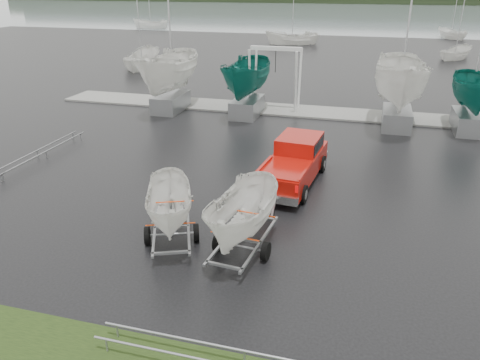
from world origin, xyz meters
TOP-DOWN VIEW (x-y plane):
  - ground_plane at (0.00, 0.00)m, footprint 120.00×120.00m
  - lake at (0.00, 100.00)m, footprint 300.00×300.00m
  - dock at (0.00, 13.00)m, footprint 30.00×3.00m
  - pickup_truck at (3.35, 1.51)m, footprint 2.43×5.63m
  - trailer_hitched at (2.75, -4.68)m, footprint 1.83×3.70m
  - trailer_parked at (0.23, -4.55)m, footprint 2.47×3.78m
  - boat_hoist at (0.10, 13.00)m, footprint 3.30×2.18m
  - keelboat_0 at (-6.47, 11.00)m, footprint 2.76×3.20m
  - keelboat_1 at (-1.30, 11.20)m, footprint 2.48×3.20m
  - keelboat_2 at (7.81, 11.00)m, footprint 2.98×3.20m
  - keelboat_3 at (11.76, 11.30)m, footprint 2.16×3.20m
  - mast_rack_0 at (-9.00, 1.00)m, footprint 0.56×6.50m
  - mast_rack_2 at (4.00, -9.50)m, footprint 7.00×0.56m
  - moored_boat_0 at (-15.81, 25.56)m, footprint 3.10×3.16m
  - moored_boat_1 at (-4.58, 47.45)m, footprint 3.36×3.31m
  - moored_boat_2 at (14.78, 39.74)m, footprint 2.97×2.99m
  - moored_boat_3 at (16.94, 60.51)m, footprint 3.08×3.10m
  - moored_boat_4 at (-32.87, 63.31)m, footprint 2.69×2.63m

SIDE VIEW (x-z plane):
  - lake at x=0.00m, z-range -0.01..-0.01m
  - ground_plane at x=0.00m, z-range 0.00..0.00m
  - moored_boat_1 at x=-4.58m, z-range -5.79..5.79m
  - moored_boat_0 at x=-15.81m, z-range -5.78..5.79m
  - moored_boat_4 at x=-32.87m, z-range -5.65..5.66m
  - moored_boat_3 at x=16.94m, z-range -5.49..5.50m
  - moored_boat_2 at x=14.78m, z-range -5.41..5.43m
  - dock at x=0.00m, z-range -0.01..0.11m
  - mast_rack_0 at x=-9.00m, z-range 0.32..0.38m
  - mast_rack_2 at x=4.00m, z-range 0.32..0.38m
  - pickup_truck at x=3.35m, z-range 0.04..1.86m
  - trailer_parked at x=0.23m, z-range 0.20..4.66m
  - trailer_hitched at x=2.75m, z-range 0.21..5.06m
  - boat_hoist at x=0.10m, z-range 0.61..4.73m
  - keelboat_3 at x=11.76m, z-range -1.76..8.56m
  - keelboat_1 at x=-1.30m, z-range 0.09..7.78m
  - keelboat_0 at x=-6.47m, z-range -1.07..9.86m
  - keelboat_2 at x=7.81m, z-range -0.85..10.32m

